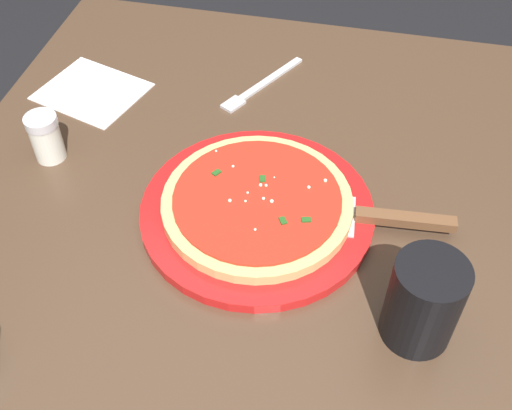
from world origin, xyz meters
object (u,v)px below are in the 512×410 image
object	(u,v)px
pizza_server	(374,217)
serving_plate	(256,211)
fork	(259,87)
parmesan_shaker	(45,138)
pizza	(256,202)
cup_tall_drink	(423,302)
napkin_folded_right	(92,91)

from	to	relation	value
pizza_server	serving_plate	bearing A→B (deg)	4.28
fork	parmesan_shaker	distance (m)	0.35
pizza	parmesan_shaker	xyz separation A→B (m)	(0.32, -0.05, 0.01)
cup_tall_drink	napkin_folded_right	xyz separation A→B (m)	(0.54, -0.34, -0.06)
pizza_server	napkin_folded_right	world-z (taller)	pizza_server
pizza_server	napkin_folded_right	distance (m)	0.52
napkin_folded_right	fork	size ratio (longest dim) A/B	0.93
serving_plate	pizza_server	xyz separation A→B (m)	(-0.16, -0.01, 0.01)
pizza_server	napkin_folded_right	bearing A→B (deg)	-22.25
serving_plate	cup_tall_drink	xyz separation A→B (m)	(-0.22, 0.14, 0.05)
parmesan_shaker	serving_plate	bearing A→B (deg)	171.67
napkin_folded_right	parmesan_shaker	world-z (taller)	parmesan_shaker
serving_plate	napkin_folded_right	xyz separation A→B (m)	(0.32, -0.21, -0.01)
serving_plate	fork	world-z (taller)	serving_plate
cup_tall_drink	parmesan_shaker	distance (m)	0.57
fork	napkin_folded_right	bearing A→B (deg)	14.77
cup_tall_drink	napkin_folded_right	distance (m)	0.64
pizza_server	cup_tall_drink	world-z (taller)	cup_tall_drink
serving_plate	pizza	world-z (taller)	pizza
serving_plate	pizza_server	world-z (taller)	pizza_server
fork	serving_plate	bearing A→B (deg)	101.36
pizza	napkin_folded_right	world-z (taller)	pizza
napkin_folded_right	fork	xyz separation A→B (m)	(-0.27, -0.07, 0.00)
serving_plate	pizza	distance (m)	0.02
pizza	fork	bearing A→B (deg)	-78.64
pizza	pizza_server	distance (m)	0.16
cup_tall_drink	pizza_server	bearing A→B (deg)	-67.11
pizza	napkin_folded_right	distance (m)	0.38
pizza_server	pizza	bearing A→B (deg)	4.28
cup_tall_drink	serving_plate	bearing A→B (deg)	-31.87
cup_tall_drink	parmesan_shaker	xyz separation A→B (m)	(0.54, -0.18, -0.02)
serving_plate	parmesan_shaker	xyz separation A→B (m)	(0.32, -0.05, 0.03)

